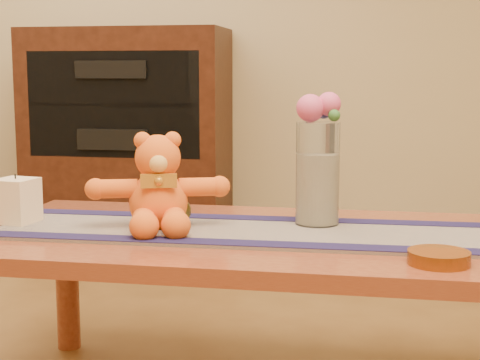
% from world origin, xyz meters
% --- Properties ---
extents(coffee_table_top, '(1.40, 0.70, 0.04)m').
position_xyz_m(coffee_table_top, '(0.00, 0.00, 0.43)').
color(coffee_table_top, maroon).
rests_on(coffee_table_top, floor).
extents(table_leg_bl, '(0.07, 0.07, 0.41)m').
position_xyz_m(table_leg_bl, '(-0.64, 0.29, 0.21)').
color(table_leg_bl, maroon).
rests_on(table_leg_bl, floor).
extents(persian_runner, '(1.21, 0.37, 0.01)m').
position_xyz_m(persian_runner, '(-0.05, -0.01, 0.45)').
color(persian_runner, '#1D1845').
rests_on(persian_runner, coffee_table_top).
extents(runner_border_near, '(1.20, 0.08, 0.00)m').
position_xyz_m(runner_border_near, '(-0.05, -0.15, 0.46)').
color(runner_border_near, '#19143E').
rests_on(runner_border_near, persian_runner).
extents(runner_border_far, '(1.20, 0.08, 0.00)m').
position_xyz_m(runner_border_far, '(-0.05, 0.14, 0.46)').
color(runner_border_far, '#19143E').
rests_on(runner_border_far, persian_runner).
extents(teddy_bear, '(0.40, 0.36, 0.22)m').
position_xyz_m(teddy_bear, '(-0.25, -0.01, 0.57)').
color(teddy_bear, orange).
rests_on(teddy_bear, persian_runner).
extents(pillar_candle, '(0.11, 0.11, 0.11)m').
position_xyz_m(pillar_candle, '(-0.63, -0.02, 0.51)').
color(pillar_candle, '#F9DEB8').
rests_on(pillar_candle, persian_runner).
extents(candle_wick, '(0.00, 0.00, 0.01)m').
position_xyz_m(candle_wick, '(-0.63, -0.02, 0.58)').
color(candle_wick, black).
rests_on(candle_wick, pillar_candle).
extents(glass_vase, '(0.11, 0.11, 0.26)m').
position_xyz_m(glass_vase, '(0.13, 0.09, 0.59)').
color(glass_vase, silver).
rests_on(glass_vase, persian_runner).
extents(potpourri_fill, '(0.09, 0.09, 0.18)m').
position_xyz_m(potpourri_fill, '(0.13, 0.09, 0.55)').
color(potpourri_fill, beige).
rests_on(potpourri_fill, glass_vase).
extents(rose_left, '(0.07, 0.07, 0.07)m').
position_xyz_m(rose_left, '(0.11, 0.08, 0.75)').
color(rose_left, '#D74B80').
rests_on(rose_left, glass_vase).
extents(rose_right, '(0.06, 0.06, 0.06)m').
position_xyz_m(rose_right, '(0.16, 0.10, 0.76)').
color(rose_right, '#D74B80').
rests_on(rose_right, glass_vase).
extents(blue_flower_back, '(0.04, 0.04, 0.04)m').
position_xyz_m(blue_flower_back, '(0.14, 0.13, 0.75)').
color(blue_flower_back, '#464899').
rests_on(blue_flower_back, glass_vase).
extents(blue_flower_side, '(0.04, 0.04, 0.04)m').
position_xyz_m(blue_flower_side, '(0.10, 0.11, 0.74)').
color(blue_flower_side, '#464899').
rests_on(blue_flower_side, glass_vase).
extents(leaf_sprig, '(0.03, 0.03, 0.03)m').
position_xyz_m(leaf_sprig, '(0.17, 0.07, 0.74)').
color(leaf_sprig, '#33662D').
rests_on(leaf_sprig, glass_vase).
extents(bronze_ball, '(0.07, 0.07, 0.07)m').
position_xyz_m(bronze_ball, '(-0.22, 0.03, 0.49)').
color(bronze_ball, '#474117').
rests_on(bronze_ball, persian_runner).
extents(amber_dish, '(0.16, 0.16, 0.03)m').
position_xyz_m(amber_dish, '(0.41, -0.23, 0.46)').
color(amber_dish, '#BF5914').
rests_on(amber_dish, coffee_table_top).
extents(media_cabinet, '(1.20, 0.50, 1.10)m').
position_xyz_m(media_cabinet, '(-1.20, 2.48, 0.55)').
color(media_cabinet, black).
rests_on(media_cabinet, floor).
extents(cabinet_cavity, '(1.02, 0.03, 0.61)m').
position_xyz_m(cabinet_cavity, '(-1.20, 2.25, 0.66)').
color(cabinet_cavity, black).
rests_on(cabinet_cavity, media_cabinet).
extents(cabinet_shelf, '(1.02, 0.20, 0.02)m').
position_xyz_m(cabinet_shelf, '(-1.20, 2.33, 0.66)').
color(cabinet_shelf, black).
rests_on(cabinet_shelf, media_cabinet).
extents(stereo_upper, '(0.42, 0.28, 0.10)m').
position_xyz_m(stereo_upper, '(-1.20, 2.35, 0.86)').
color(stereo_upper, black).
rests_on(stereo_upper, media_cabinet).
extents(stereo_lower, '(0.42, 0.28, 0.12)m').
position_xyz_m(stereo_lower, '(-1.20, 2.35, 0.46)').
color(stereo_lower, black).
rests_on(stereo_lower, media_cabinet).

